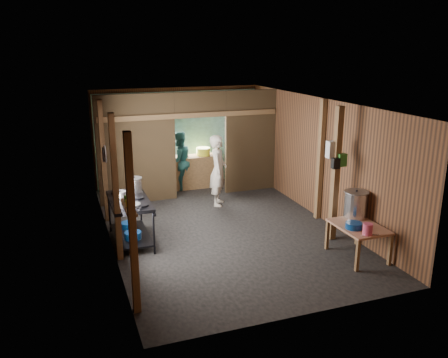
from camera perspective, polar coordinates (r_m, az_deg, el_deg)
name	(u,v)px	position (r m, az deg, el deg)	size (l,w,h in m)	color
floor	(221,227)	(9.73, -0.40, -5.93)	(4.50, 7.00, 0.00)	black
ceiling	(221,102)	(9.08, -0.43, 9.47)	(4.50, 7.00, 0.00)	#403A36
wall_back	(178,136)	(12.60, -5.71, 5.28)	(4.50, 0.00, 2.60)	brown
wall_front	(308,229)	(6.29, 10.26, -6.11)	(4.50, 0.00, 2.60)	brown
wall_left	(106,177)	(8.86, -14.28, 0.22)	(0.00, 7.00, 2.60)	brown
wall_right	(318,158)	(10.26, 11.54, 2.54)	(0.00, 7.00, 2.60)	brown
partition_left	(137,150)	(11.09, -10.71, 3.59)	(1.85, 0.10, 2.60)	#503B21
partition_right	(250,141)	(11.87, 3.26, 4.67)	(1.35, 0.10, 2.60)	#503B21
partition_header	(200,104)	(11.27, -2.96, 9.21)	(1.30, 0.10, 0.60)	#503B21
turquoise_panel	(178,138)	(12.55, -5.64, 5.00)	(4.40, 0.06, 2.50)	#86CBCA
back_counter	(195,171)	(12.35, -3.62, 0.94)	(1.20, 0.50, 0.85)	olive
wall_clock	(187,114)	(12.47, -4.55, 7.99)	(0.20, 0.20, 0.03)	silver
post_left_a	(132,226)	(6.41, -11.23, -5.72)	(0.10, 0.12, 2.60)	olive
post_left_b	(116,189)	(8.10, -13.20, -1.19)	(0.10, 0.12, 2.60)	olive
post_left_c	(104,162)	(10.02, -14.60, 2.02)	(0.10, 0.12, 2.60)	olive
post_right	(320,160)	(10.06, 11.78, 2.26)	(0.10, 0.12, 2.60)	olive
post_free	(336,175)	(8.99, 13.59, 0.50)	(0.12, 0.12, 2.60)	olive
cross_beam	(191,115)	(11.19, -4.10, 7.84)	(4.40, 0.12, 0.12)	olive
pan_lid_big	(105,154)	(9.17, -14.44, 2.99)	(0.34, 0.34, 0.03)	gray
pan_lid_small	(103,155)	(9.58, -14.64, 2.91)	(0.30, 0.30, 0.03)	black
wall_shelf	(129,207)	(6.85, -11.68, -3.43)	(0.14, 0.80, 0.03)	olive
jar_white	(131,208)	(6.59, -11.39, -3.58)	(0.07, 0.07, 0.10)	silver
jar_yellow	(128,203)	(6.82, -11.71, -2.91)	(0.08, 0.08, 0.10)	yellow
jar_green	(126,198)	(7.03, -11.97, -2.36)	(0.06, 0.06, 0.10)	#277425
bag_white	(333,149)	(8.92, 13.24, 3.57)	(0.22, 0.15, 0.32)	silver
bag_green	(342,160)	(8.91, 14.30, 2.30)	(0.16, 0.12, 0.24)	#277425
bag_black	(336,163)	(8.83, 13.59, 1.89)	(0.14, 0.10, 0.20)	black
gas_range	(130,221)	(9.03, -11.46, -5.10)	(0.76, 1.47, 0.87)	black
prep_table	(358,241)	(8.64, 16.14, -7.38)	(0.73, 1.01, 0.60)	#AC705A
stove_pot_large	(134,186)	(9.24, -11.00, -0.80)	(0.31, 0.31, 0.32)	silver
stove_pot_med	(120,197)	(8.80, -12.71, -2.15)	(0.24, 0.24, 0.21)	silver
stove_saucepan	(117,192)	(9.21, -13.03, -1.61)	(0.15, 0.15, 0.09)	silver
frying_pan	(132,205)	(8.49, -11.22, -3.17)	(0.29, 0.51, 0.07)	gray
blue_tub_front	(133,235)	(8.88, -11.16, -6.83)	(0.32, 0.32, 0.13)	navy
blue_tub_back	(128,225)	(9.40, -11.69, -5.60)	(0.29, 0.29, 0.12)	navy
stock_pot	(356,205)	(8.85, 15.91, -3.07)	(0.45, 0.45, 0.52)	silver
wash_basin	(354,226)	(8.36, 15.70, -5.54)	(0.29, 0.29, 0.11)	navy
pink_bucket	(368,229)	(8.15, 17.29, -5.93)	(0.16, 0.16, 0.20)	#D0486C
knife	(370,235)	(8.17, 17.60, -6.59)	(0.30, 0.04, 0.01)	silver
yellow_tub	(203,151)	(12.29, -2.58, 3.41)	(0.37, 0.37, 0.20)	yellow
red_cup	(186,154)	(12.17, -4.66, 3.06)	(0.11, 0.11, 0.13)	#D64200
cook	(218,170)	(10.83, -0.72, 1.06)	(0.61, 0.40, 1.68)	beige
worker_back	(179,161)	(12.09, -5.54, 2.23)	(0.75, 0.58, 1.53)	#266567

